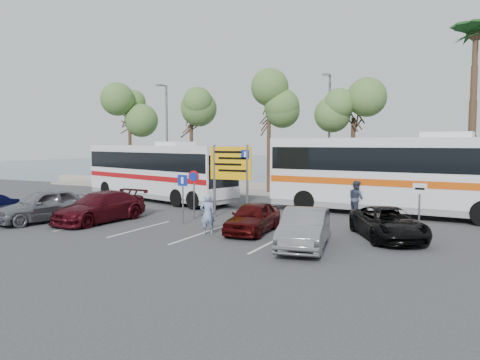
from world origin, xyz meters
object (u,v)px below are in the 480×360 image
at_px(coach_bus_left, 158,173).
at_px(pedestrian_far, 356,199).
at_px(coach_bus_right, 402,177).
at_px(pedestrian_near, 208,214).
at_px(street_lamp_right, 329,129).
at_px(direction_sign, 231,169).
at_px(car_silver_a, 44,205).
at_px(car_red, 253,217).
at_px(car_maroon, 100,207).
at_px(car_silver_b, 304,229).
at_px(street_lamp_left, 166,131).
at_px(suv_black, 388,223).

relative_size(coach_bus_left, pedestrian_far, 6.78).
relative_size(coach_bus_right, pedestrian_near, 8.34).
bearing_deg(pedestrian_far, street_lamp_right, -18.82).
xyz_separation_m(direction_sign, pedestrian_far, (5.39, 3.30, -1.52)).
height_order(direction_sign, pedestrian_far, direction_sign).
bearing_deg(coach_bus_right, direction_sign, -148.09).
xyz_separation_m(street_lamp_right, car_silver_a, (-9.42, -15.05, -3.83)).
distance_m(car_silver_a, car_red, 10.10).
bearing_deg(car_silver_a, car_maroon, 40.35).
distance_m(direction_sign, pedestrian_far, 6.50).
xyz_separation_m(coach_bus_right, car_maroon, (-12.43, -8.22, -1.26)).
bearing_deg(car_red, car_silver_b, -36.97).
bearing_deg(car_silver_b, coach_bus_right, 66.15).
relative_size(direction_sign, coach_bus_right, 0.26).
xyz_separation_m(car_silver_a, car_maroon, (2.40, 1.11, -0.07)).
relative_size(street_lamp_right, coach_bus_left, 0.65).
distance_m(car_silver_a, car_silver_b, 12.71).
xyz_separation_m(car_silver_a, pedestrian_far, (12.81, 8.03, 0.13)).
height_order(direction_sign, car_maroon, direction_sign).
bearing_deg(car_silver_b, pedestrian_far, 78.34).
distance_m(coach_bus_left, car_maroon, 8.39).
bearing_deg(car_red, car_silver_a, -173.77).
relative_size(car_silver_b, pedestrian_near, 2.56).
distance_m(street_lamp_right, coach_bus_right, 8.30).
xyz_separation_m(street_lamp_left, coach_bus_left, (3.50, -5.99, -2.85)).
xyz_separation_m(street_lamp_left, pedestrian_near, (12.00, -14.29, -3.78)).
relative_size(coach_bus_right, pedestrian_far, 7.56).
bearing_deg(street_lamp_right, coach_bus_right, -46.57).
xyz_separation_m(coach_bus_left, suv_black, (15.19, -6.03, -1.14)).
height_order(street_lamp_right, car_silver_a, street_lamp_right).
bearing_deg(suv_black, pedestrian_far, 86.53).
bearing_deg(coach_bus_left, suv_black, -21.65).
height_order(street_lamp_right, pedestrian_near, street_lamp_right).
bearing_deg(direction_sign, street_lamp_left, 136.83).
height_order(street_lamp_left, coach_bus_left, street_lamp_left).
bearing_deg(car_silver_a, suv_black, 26.83).
xyz_separation_m(street_lamp_right, car_maroon, (-7.02, -13.93, -3.90)).
height_order(car_silver_b, pedestrian_near, pedestrian_near).
xyz_separation_m(coach_bus_left, car_silver_b, (12.79, -8.94, -1.05)).
bearing_deg(pedestrian_far, suv_black, 160.09).
bearing_deg(suv_black, car_red, 164.13).
height_order(coach_bus_left, pedestrian_near, coach_bus_left).
distance_m(direction_sign, coach_bus_left, 8.69).
bearing_deg(pedestrian_near, street_lamp_right, -129.58).
bearing_deg(street_lamp_right, pedestrian_far, -64.20).
xyz_separation_m(street_lamp_right, coach_bus_right, (5.41, -5.71, -2.64)).
height_order(coach_bus_right, car_red, coach_bus_right).
height_order(car_red, car_silver_b, car_silver_b).
xyz_separation_m(street_lamp_right, car_silver_b, (3.29, -14.92, -3.91)).
height_order(car_silver_a, car_maroon, car_silver_a).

